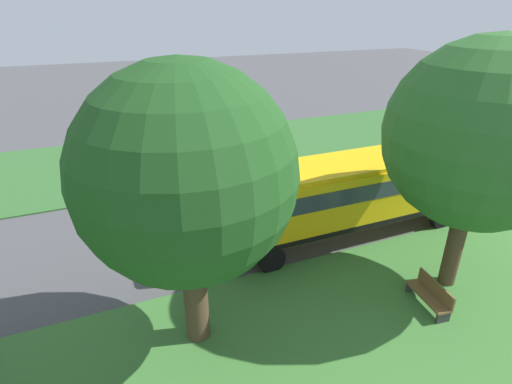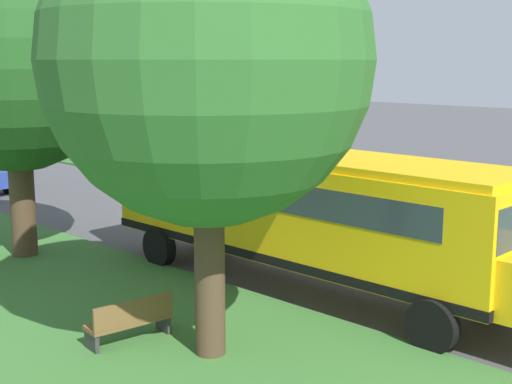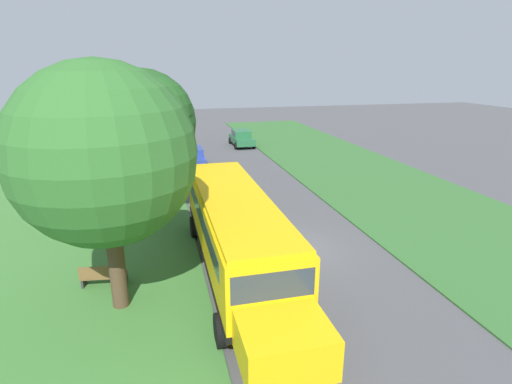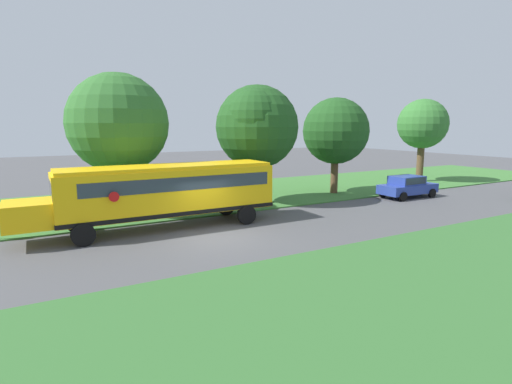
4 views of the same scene
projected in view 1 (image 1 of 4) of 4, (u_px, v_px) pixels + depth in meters
name	position (u px, v px, depth m)	size (l,w,h in m)	color
ground_plane	(281.00, 211.00, 18.36)	(120.00, 120.00, 0.00)	#4C4C4F
grass_verge	(456.00, 380.00, 9.99)	(12.00, 80.00, 0.08)	#3D7533
grass_far_side	(220.00, 151.00, 25.86)	(10.00, 80.00, 0.07)	#33662D
school_bus	(349.00, 190.00, 15.81)	(2.85, 12.42, 3.16)	yellow
oak_tree_beside_bus	(485.00, 139.00, 11.32)	(5.55, 5.55, 7.98)	#4C3826
oak_tree_roadside_mid	(190.00, 167.00, 9.40)	(5.30, 5.30, 7.65)	#4C3826
park_bench	(430.00, 295.00, 12.28)	(1.65, 0.70, 0.92)	brown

